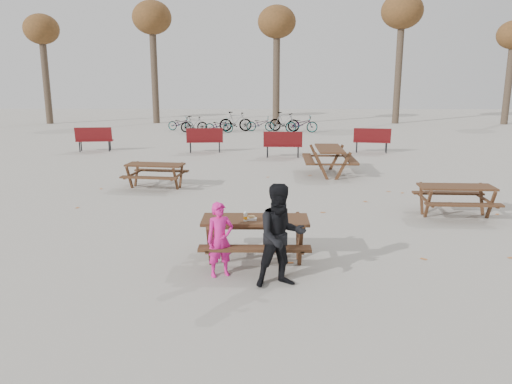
{
  "coord_description": "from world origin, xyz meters",
  "views": [
    {
      "loc": [
        0.12,
        -8.11,
        3.14
      ],
      "look_at": [
        0.0,
        1.0,
        1.0
      ],
      "focal_mm": 35.0,
      "sensor_mm": 36.0,
      "label": 1
    }
  ],
  "objects_px": {
    "child": "(220,240)",
    "picnic_table_far": "(329,161)",
    "food_tray": "(251,219)",
    "picnic_table_north": "(156,176)",
    "main_picnic_table": "(255,229)",
    "adult": "(281,236)",
    "picnic_table_east": "(455,201)",
    "soda_bottle": "(245,217)"
  },
  "relations": [
    {
      "from": "child",
      "to": "picnic_table_far",
      "type": "distance_m",
      "value": 8.9
    },
    {
      "from": "food_tray",
      "to": "picnic_table_north",
      "type": "distance_m",
      "value": 6.52
    },
    {
      "from": "child",
      "to": "food_tray",
      "type": "bearing_deg",
      "value": 24.4
    },
    {
      "from": "main_picnic_table",
      "to": "adult",
      "type": "relative_size",
      "value": 1.13
    },
    {
      "from": "food_tray",
      "to": "picnic_table_east",
      "type": "height_order",
      "value": "food_tray"
    },
    {
      "from": "food_tray",
      "to": "picnic_table_north",
      "type": "bearing_deg",
      "value": 116.0
    },
    {
      "from": "food_tray",
      "to": "soda_bottle",
      "type": "xyz_separation_m",
      "value": [
        -0.09,
        -0.06,
        0.05
      ]
    },
    {
      "from": "soda_bottle",
      "to": "child",
      "type": "xyz_separation_m",
      "value": [
        -0.39,
        -0.46,
        -0.24
      ]
    },
    {
      "from": "main_picnic_table",
      "to": "child",
      "type": "relative_size",
      "value": 1.49
    },
    {
      "from": "food_tray",
      "to": "picnic_table_far",
      "type": "distance_m",
      "value": 8.26
    },
    {
      "from": "adult",
      "to": "picnic_table_far",
      "type": "height_order",
      "value": "adult"
    },
    {
      "from": "main_picnic_table",
      "to": "picnic_table_east",
      "type": "distance_m",
      "value": 5.37
    },
    {
      "from": "main_picnic_table",
      "to": "picnic_table_north",
      "type": "relative_size",
      "value": 1.12
    },
    {
      "from": "picnic_table_east",
      "to": "picnic_table_far",
      "type": "xyz_separation_m",
      "value": [
        -2.23,
        4.91,
        0.08
      ]
    },
    {
      "from": "main_picnic_table",
      "to": "adult",
      "type": "xyz_separation_m",
      "value": [
        0.4,
        -1.0,
        0.21
      ]
    },
    {
      "from": "picnic_table_far",
      "to": "main_picnic_table",
      "type": "bearing_deg",
      "value": 164.79
    },
    {
      "from": "soda_bottle",
      "to": "picnic_table_north",
      "type": "height_order",
      "value": "soda_bottle"
    },
    {
      "from": "main_picnic_table",
      "to": "food_tray",
      "type": "height_order",
      "value": "food_tray"
    },
    {
      "from": "soda_bottle",
      "to": "adult",
      "type": "relative_size",
      "value": 0.11
    },
    {
      "from": "main_picnic_table",
      "to": "adult",
      "type": "bearing_deg",
      "value": -68.23
    },
    {
      "from": "picnic_table_north",
      "to": "adult",
      "type": "bearing_deg",
      "value": -56.0
    },
    {
      "from": "child",
      "to": "adult",
      "type": "height_order",
      "value": "adult"
    },
    {
      "from": "child",
      "to": "soda_bottle",
      "type": "bearing_deg",
      "value": 27.05
    },
    {
      "from": "picnic_table_east",
      "to": "picnic_table_far",
      "type": "height_order",
      "value": "picnic_table_far"
    },
    {
      "from": "child",
      "to": "picnic_table_north",
      "type": "relative_size",
      "value": 0.75
    },
    {
      "from": "picnic_table_east",
      "to": "child",
      "type": "bearing_deg",
      "value": -142.6
    },
    {
      "from": "picnic_table_north",
      "to": "picnic_table_east",
      "type": "bearing_deg",
      "value": -13.11
    },
    {
      "from": "child",
      "to": "adult",
      "type": "distance_m",
      "value": 1.04
    },
    {
      "from": "soda_bottle",
      "to": "picnic_table_far",
      "type": "distance_m",
      "value": 8.35
    },
    {
      "from": "soda_bottle",
      "to": "picnic_table_far",
      "type": "relative_size",
      "value": 0.08
    },
    {
      "from": "picnic_table_north",
      "to": "main_picnic_table",
      "type": "bearing_deg",
      "value": -55.26
    },
    {
      "from": "adult",
      "to": "picnic_table_east",
      "type": "bearing_deg",
      "value": 27.72
    },
    {
      "from": "food_tray",
      "to": "picnic_table_far",
      "type": "relative_size",
      "value": 0.09
    },
    {
      "from": "main_picnic_table",
      "to": "food_tray",
      "type": "bearing_deg",
      "value": -124.03
    },
    {
      "from": "child",
      "to": "picnic_table_far",
      "type": "xyz_separation_m",
      "value": [
        2.83,
        8.44,
        -0.17
      ]
    },
    {
      "from": "picnic_table_east",
      "to": "main_picnic_table",
      "type": "bearing_deg",
      "value": -144.66
    },
    {
      "from": "child",
      "to": "picnic_table_east",
      "type": "xyz_separation_m",
      "value": [
        5.05,
        3.53,
        -0.25
      ]
    },
    {
      "from": "main_picnic_table",
      "to": "picnic_table_east",
      "type": "xyz_separation_m",
      "value": [
        4.51,
        2.91,
        -0.23
      ]
    },
    {
      "from": "soda_bottle",
      "to": "child",
      "type": "bearing_deg",
      "value": -130.17
    },
    {
      "from": "picnic_table_far",
      "to": "child",
      "type": "bearing_deg",
      "value": 162.52
    },
    {
      "from": "soda_bottle",
      "to": "picnic_table_east",
      "type": "bearing_deg",
      "value": 33.34
    },
    {
      "from": "picnic_table_far",
      "to": "adult",
      "type": "bearing_deg",
      "value": 169.01
    }
  ]
}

